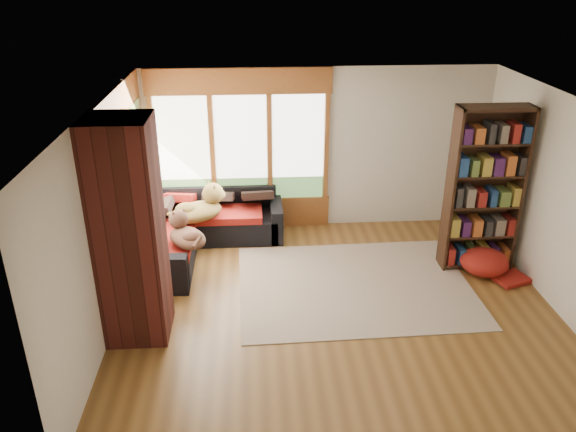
# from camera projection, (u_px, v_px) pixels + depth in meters

# --- Properties ---
(floor) EXTENTS (5.50, 5.50, 0.00)m
(floor) POSITION_uv_depth(u_px,v_px,m) (336.00, 307.00, 7.18)
(floor) COLOR brown
(floor) RESTS_ON ground
(ceiling) EXTENTS (5.50, 5.50, 0.00)m
(ceiling) POSITION_uv_depth(u_px,v_px,m) (345.00, 105.00, 6.10)
(ceiling) COLOR white
(wall_back) EXTENTS (5.50, 0.04, 2.60)m
(wall_back) POSITION_uv_depth(u_px,v_px,m) (317.00, 150.00, 8.91)
(wall_back) COLOR silver
(wall_back) RESTS_ON ground
(wall_front) EXTENTS (5.50, 0.04, 2.60)m
(wall_front) POSITION_uv_depth(u_px,v_px,m) (389.00, 346.00, 4.37)
(wall_front) COLOR silver
(wall_front) RESTS_ON ground
(wall_left) EXTENTS (0.04, 5.00, 2.60)m
(wall_left) POSITION_uv_depth(u_px,v_px,m) (104.00, 221.00, 6.48)
(wall_left) COLOR silver
(wall_left) RESTS_ON ground
(wall_right) EXTENTS (0.04, 5.00, 2.60)m
(wall_right) POSITION_uv_depth(u_px,v_px,m) (565.00, 208.00, 6.80)
(wall_right) COLOR silver
(wall_right) RESTS_ON ground
(windows_back) EXTENTS (2.82, 0.10, 1.90)m
(windows_back) POSITION_uv_depth(u_px,v_px,m) (241.00, 149.00, 8.79)
(windows_back) COLOR brown
(windows_back) RESTS_ON wall_back
(windows_left) EXTENTS (0.10, 2.62, 1.90)m
(windows_left) POSITION_uv_depth(u_px,v_px,m) (127.00, 180.00, 7.55)
(windows_left) COLOR brown
(windows_left) RESTS_ON wall_left
(roller_blind) EXTENTS (0.03, 0.72, 0.90)m
(roller_blind) POSITION_uv_depth(u_px,v_px,m) (137.00, 134.00, 8.14)
(roller_blind) COLOR olive
(roller_blind) RESTS_ON wall_left
(brick_chimney) EXTENTS (0.70, 0.70, 2.60)m
(brick_chimney) POSITION_uv_depth(u_px,v_px,m) (129.00, 233.00, 6.18)
(brick_chimney) COLOR #471914
(brick_chimney) RESTS_ON ground
(sectional_sofa) EXTENTS (2.20, 2.20, 0.80)m
(sectional_sofa) POSITION_uv_depth(u_px,v_px,m) (193.00, 232.00, 8.48)
(sectional_sofa) COLOR black
(sectional_sofa) RESTS_ON ground
(area_rug) EXTENTS (3.18, 2.46, 0.01)m
(area_rug) POSITION_uv_depth(u_px,v_px,m) (355.00, 285.00, 7.65)
(area_rug) COLOR beige
(area_rug) RESTS_ON ground
(bookshelf) EXTENTS (1.00, 0.33, 2.34)m
(bookshelf) POSITION_uv_depth(u_px,v_px,m) (484.00, 190.00, 7.69)
(bookshelf) COLOR #311C10
(bookshelf) RESTS_ON ground
(pouf) EXTENTS (0.79, 0.79, 0.36)m
(pouf) POSITION_uv_depth(u_px,v_px,m) (484.00, 261.00, 7.88)
(pouf) COLOR maroon
(pouf) RESTS_ON area_rug
(dog_tan) EXTENTS (0.94, 0.85, 0.46)m
(dog_tan) POSITION_uv_depth(u_px,v_px,m) (200.00, 202.00, 8.33)
(dog_tan) COLOR brown
(dog_tan) RESTS_ON sectional_sofa
(dog_brindle) EXTENTS (0.72, 0.79, 0.38)m
(dog_brindle) POSITION_uv_depth(u_px,v_px,m) (185.00, 228.00, 7.60)
(dog_brindle) COLOR #3E251C
(dog_brindle) RESTS_ON sectional_sofa
(throw_pillows) EXTENTS (1.98, 1.68, 0.45)m
(throw_pillows) POSITION_uv_depth(u_px,v_px,m) (194.00, 198.00, 8.41)
(throw_pillows) COLOR black
(throw_pillows) RESTS_ON sectional_sofa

